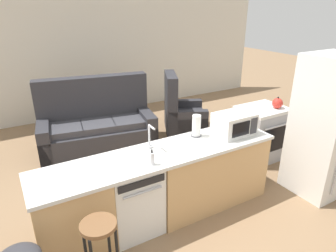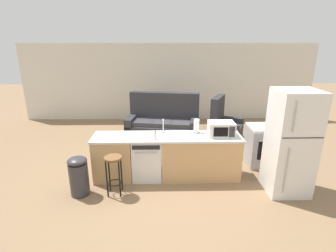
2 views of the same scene
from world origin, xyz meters
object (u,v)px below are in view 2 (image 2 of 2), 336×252
kettle (278,124)px  trash_bin (79,176)px  dishwasher (147,158)px  paper_towel_roll (196,126)px  couch (163,124)px  stove_range (265,145)px  armchair (224,126)px  bar_stool (114,167)px  microwave (221,129)px  refrigerator (291,143)px  soap_bottle (155,136)px

kettle → trash_bin: bearing=-165.4°
dishwasher → paper_towel_roll: paper_towel_roll is taller
couch → paper_towel_roll: bearing=-73.0°
stove_range → armchair: bearing=108.1°
stove_range → armchair: 1.76m
trash_bin → dishwasher: bearing=26.9°
bar_stool → armchair: bearing=47.1°
microwave → armchair: (0.59, 2.22, -0.69)m
dishwasher → armchair: bearing=47.1°
microwave → bar_stool: (-2.03, -0.60, -0.50)m
stove_range → refrigerator: size_ratio=0.47×
couch → armchair: (1.72, -0.14, -0.04)m
armchair → refrigerator: bearing=-78.9°
microwave → paper_towel_roll: bearing=158.4°
trash_bin → couch: couch is taller
kettle → couch: size_ratio=0.10×
stove_range → kettle: size_ratio=4.39×
refrigerator → couch: 3.73m
soap_bottle → stove_range: bearing=16.9°
microwave → soap_bottle: microwave is taller
paper_towel_roll → kettle: (1.77, 0.24, -0.05)m
couch → dishwasher: bearing=-98.1°
soap_bottle → couch: couch is taller
dishwasher → paper_towel_roll: size_ratio=2.98×
stove_range → microwave: (-1.14, -0.55, 0.59)m
couch → kettle: bearing=-38.5°
stove_range → paper_towel_roll: 1.74m
kettle → bar_stool: 3.52m
soap_bottle → bar_stool: size_ratio=0.24×
bar_stool → armchair: armchair is taller
soap_bottle → microwave: bearing=8.3°
soap_bottle → trash_bin: size_ratio=0.24×
refrigerator → microwave: bearing=154.2°
refrigerator → paper_towel_roll: size_ratio=6.77×
paper_towel_roll → soap_bottle: 0.91m
microwave → soap_bottle: (-1.29, -0.19, -0.07)m
dishwasher → kettle: kettle is taller
soap_bottle → couch: (0.16, 2.55, -0.58)m
kettle → couch: (-2.43, 1.93, -0.59)m
stove_range → trash_bin: stove_range is taller
armchair → bar_stool: bearing=-132.9°
kettle → armchair: 2.03m
paper_towel_roll → stove_range: bearing=12.9°
bar_stool → trash_bin: same height
refrigerator → soap_bottle: (-2.43, 0.36, 0.02)m
stove_range → soap_bottle: 2.59m
dishwasher → kettle: size_ratio=4.10×
paper_towel_roll → dishwasher: bearing=-169.7°
paper_towel_roll → couch: size_ratio=0.13×
microwave → paper_towel_roll: paper_towel_roll is taller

